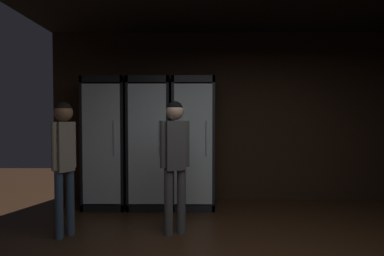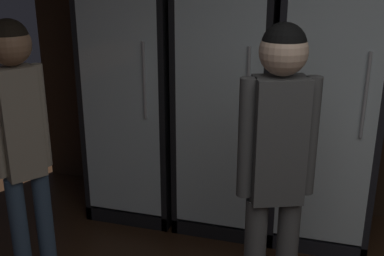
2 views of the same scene
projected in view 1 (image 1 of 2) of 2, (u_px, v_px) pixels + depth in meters
wall_back at (231, 117)px, 4.75m from camera, size 6.00×0.06×2.80m
cooler_far_left at (109, 144)px, 4.46m from camera, size 0.63×0.67×1.99m
cooler_left at (151, 143)px, 4.45m from camera, size 0.63×0.67×1.99m
cooler_center at (193, 144)px, 4.44m from camera, size 0.63×0.67×1.99m
shopper_near at (175, 152)px, 3.31m from camera, size 0.34×0.23×1.57m
shopper_far at (64, 151)px, 3.23m from camera, size 0.22×0.25×1.56m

